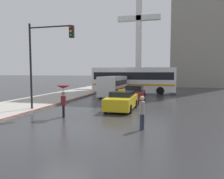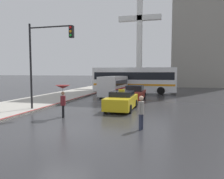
{
  "view_description": "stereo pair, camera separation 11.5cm",
  "coord_description": "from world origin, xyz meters",
  "px_view_note": "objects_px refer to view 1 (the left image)",
  "views": [
    {
      "loc": [
        4.72,
        -9.07,
        2.8
      ],
      "look_at": [
        0.43,
        7.68,
        1.4
      ],
      "focal_mm": 35.0,
      "sensor_mm": 36.0,
      "label": 1
    },
    {
      "loc": [
        4.83,
        -9.04,
        2.8
      ],
      "look_at": [
        0.43,
        7.68,
        1.4
      ],
      "focal_mm": 35.0,
      "sensor_mm": 36.0,
      "label": 2
    }
  ],
  "objects_px": {
    "pedestrian_with_umbrella": "(63,93)",
    "monument_cross": "(139,33)",
    "sedan_red": "(134,93)",
    "city_bus": "(133,79)",
    "pedestrian_man": "(142,110)",
    "ambulance_van": "(113,85)",
    "taxi": "(122,101)",
    "traffic_light": "(46,51)"
  },
  "relations": [
    {
      "from": "city_bus",
      "to": "ambulance_van",
      "type": "bearing_deg",
      "value": 158.9
    },
    {
      "from": "pedestrian_with_umbrella",
      "to": "monument_cross",
      "type": "xyz_separation_m",
      "value": [
        0.99,
        27.19,
        8.12
      ]
    },
    {
      "from": "taxi",
      "to": "ambulance_van",
      "type": "bearing_deg",
      "value": -71.76
    },
    {
      "from": "taxi",
      "to": "pedestrian_man",
      "type": "relative_size",
      "value": 2.57
    },
    {
      "from": "pedestrian_with_umbrella",
      "to": "city_bus",
      "type": "bearing_deg",
      "value": -24.64
    },
    {
      "from": "city_bus",
      "to": "pedestrian_man",
      "type": "height_order",
      "value": "city_bus"
    },
    {
      "from": "traffic_light",
      "to": "ambulance_van",
      "type": "bearing_deg",
      "value": 78.02
    },
    {
      "from": "ambulance_van",
      "to": "traffic_light",
      "type": "xyz_separation_m",
      "value": [
        -2.2,
        -10.38,
        2.99
      ]
    },
    {
      "from": "taxi",
      "to": "city_bus",
      "type": "xyz_separation_m",
      "value": [
        -1.11,
        12.82,
        1.21
      ]
    },
    {
      "from": "ambulance_van",
      "to": "traffic_light",
      "type": "height_order",
      "value": "traffic_light"
    },
    {
      "from": "ambulance_van",
      "to": "pedestrian_with_umbrella",
      "type": "relative_size",
      "value": 2.86
    },
    {
      "from": "traffic_light",
      "to": "monument_cross",
      "type": "relative_size",
      "value": 0.36
    },
    {
      "from": "taxi",
      "to": "traffic_light",
      "type": "height_order",
      "value": "traffic_light"
    },
    {
      "from": "sedan_red",
      "to": "city_bus",
      "type": "height_order",
      "value": "city_bus"
    },
    {
      "from": "sedan_red",
      "to": "monument_cross",
      "type": "distance_m",
      "value": 19.63
    },
    {
      "from": "taxi",
      "to": "traffic_light",
      "type": "bearing_deg",
      "value": 22.75
    },
    {
      "from": "sedan_red",
      "to": "monument_cross",
      "type": "bearing_deg",
      "value": -83.72
    },
    {
      "from": "monument_cross",
      "to": "pedestrian_with_umbrella",
      "type": "bearing_deg",
      "value": -92.09
    },
    {
      "from": "sedan_red",
      "to": "city_bus",
      "type": "relative_size",
      "value": 0.42
    },
    {
      "from": "sedan_red",
      "to": "pedestrian_with_umbrella",
      "type": "bearing_deg",
      "value": 73.58
    },
    {
      "from": "city_bus",
      "to": "traffic_light",
      "type": "height_order",
      "value": "traffic_light"
    },
    {
      "from": "traffic_light",
      "to": "taxi",
      "type": "bearing_deg",
      "value": 22.75
    },
    {
      "from": "pedestrian_man",
      "to": "ambulance_van",
      "type": "bearing_deg",
      "value": -140.59
    },
    {
      "from": "sedan_red",
      "to": "ambulance_van",
      "type": "bearing_deg",
      "value": -38.12
    },
    {
      "from": "sedan_red",
      "to": "pedestrian_man",
      "type": "xyz_separation_m",
      "value": [
        2.1,
        -11.53,
        0.31
      ]
    },
    {
      "from": "sedan_red",
      "to": "ambulance_van",
      "type": "distance_m",
      "value": 3.57
    },
    {
      "from": "pedestrian_with_umbrella",
      "to": "monument_cross",
      "type": "height_order",
      "value": "monument_cross"
    },
    {
      "from": "taxi",
      "to": "traffic_light",
      "type": "distance_m",
      "value": 6.46
    },
    {
      "from": "pedestrian_man",
      "to": "sedan_red",
      "type": "bearing_deg",
      "value": -149.82
    },
    {
      "from": "monument_cross",
      "to": "pedestrian_man",
      "type": "bearing_deg",
      "value": -82.1
    },
    {
      "from": "taxi",
      "to": "traffic_light",
      "type": "xyz_separation_m",
      "value": [
        -4.94,
        -2.07,
        3.61
      ]
    },
    {
      "from": "ambulance_van",
      "to": "taxi",
      "type": "bearing_deg",
      "value": 110.49
    },
    {
      "from": "monument_cross",
      "to": "ambulance_van",
      "type": "bearing_deg",
      "value": -93.22
    },
    {
      "from": "ambulance_van",
      "to": "pedestrian_with_umbrella",
      "type": "distance_m",
      "value": 12.02
    },
    {
      "from": "pedestrian_with_umbrella",
      "to": "pedestrian_man",
      "type": "xyz_separation_m",
      "value": [
        5.0,
        -1.68,
        -0.56
      ]
    },
    {
      "from": "taxi",
      "to": "pedestrian_with_umbrella",
      "type": "xyz_separation_m",
      "value": [
        -2.88,
        -3.7,
        0.87
      ]
    },
    {
      "from": "taxi",
      "to": "monument_cross",
      "type": "bearing_deg",
      "value": -85.42
    },
    {
      "from": "ambulance_van",
      "to": "city_bus",
      "type": "height_order",
      "value": "city_bus"
    },
    {
      "from": "taxi",
      "to": "pedestrian_man",
      "type": "distance_m",
      "value": 5.79
    },
    {
      "from": "taxi",
      "to": "ambulance_van",
      "type": "height_order",
      "value": "ambulance_van"
    },
    {
      "from": "taxi",
      "to": "sedan_red",
      "type": "xyz_separation_m",
      "value": [
        0.03,
        6.14,
        -0.0
      ]
    },
    {
      "from": "pedestrian_man",
      "to": "traffic_light",
      "type": "relative_size",
      "value": 0.27
    }
  ]
}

